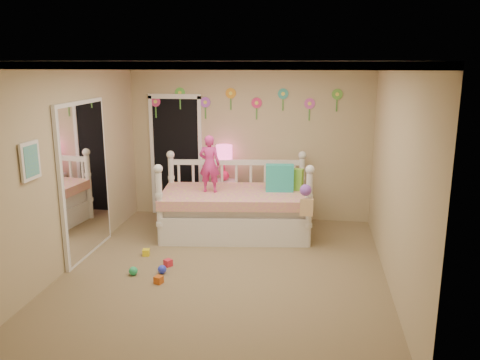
% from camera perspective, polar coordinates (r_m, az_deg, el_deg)
% --- Properties ---
extents(floor, '(4.00, 4.50, 0.01)m').
position_cam_1_polar(floor, '(6.33, -1.74, -10.54)').
color(floor, '#7F684C').
rests_on(floor, ground).
extents(ceiling, '(4.00, 4.50, 0.01)m').
position_cam_1_polar(ceiling, '(5.77, -1.94, 13.72)').
color(ceiling, white).
rests_on(ceiling, floor).
extents(back_wall, '(4.00, 0.01, 2.60)m').
position_cam_1_polar(back_wall, '(8.09, 1.06, 4.49)').
color(back_wall, tan).
rests_on(back_wall, floor).
extents(left_wall, '(0.01, 4.50, 2.60)m').
position_cam_1_polar(left_wall, '(6.57, -19.26, 1.54)').
color(left_wall, tan).
rests_on(left_wall, floor).
extents(right_wall, '(0.01, 4.50, 2.60)m').
position_cam_1_polar(right_wall, '(5.89, 17.66, 0.33)').
color(right_wall, tan).
rests_on(right_wall, floor).
extents(crown_molding, '(4.00, 4.50, 0.06)m').
position_cam_1_polar(crown_molding, '(5.77, -1.93, 13.43)').
color(crown_molding, white).
rests_on(crown_molding, ceiling).
extents(daybed, '(2.38, 1.48, 1.22)m').
position_cam_1_polar(daybed, '(7.43, -0.57, -1.82)').
color(daybed, white).
rests_on(daybed, floor).
extents(pillow_turquoise, '(0.43, 0.19, 0.41)m').
position_cam_1_polar(pillow_turquoise, '(7.37, 4.64, 0.24)').
color(pillow_turquoise, '#24B58F').
rests_on(pillow_turquoise, daybed).
extents(pillow_lime, '(0.37, 0.20, 0.33)m').
position_cam_1_polar(pillow_lime, '(7.51, 6.04, 0.12)').
color(pillow_lime, '#7ECB3E').
rests_on(pillow_lime, daybed).
extents(child, '(0.32, 0.21, 0.86)m').
position_cam_1_polar(child, '(7.29, -3.59, 1.91)').
color(child, '#D8318C').
rests_on(child, daybed).
extents(nightstand, '(0.42, 0.33, 0.67)m').
position_cam_1_polar(nightstand, '(8.19, -1.82, -2.32)').
color(nightstand, white).
rests_on(nightstand, floor).
extents(table_lamp, '(0.27, 0.27, 0.59)m').
position_cam_1_polar(table_lamp, '(8.02, -1.86, 2.68)').
color(table_lamp, '#DE1D55').
rests_on(table_lamp, nightstand).
extents(closet_doorway, '(0.90, 0.04, 2.07)m').
position_cam_1_polar(closet_doorway, '(8.38, -7.47, 2.86)').
color(closet_doorway, black).
rests_on(closet_doorway, back_wall).
extents(flower_decals, '(3.40, 0.02, 0.50)m').
position_cam_1_polar(flower_decals, '(8.02, 0.43, 9.01)').
color(flower_decals, '#B2668C').
rests_on(flower_decals, back_wall).
extents(mirror_closet, '(0.07, 1.30, 2.10)m').
position_cam_1_polar(mirror_closet, '(6.87, -17.65, 0.03)').
color(mirror_closet, white).
rests_on(mirror_closet, left_wall).
extents(wall_picture, '(0.05, 0.34, 0.42)m').
position_cam_1_polar(wall_picture, '(5.75, -23.32, 2.07)').
color(wall_picture, white).
rests_on(wall_picture, left_wall).
extents(hanging_bag, '(0.20, 0.16, 0.36)m').
position_cam_1_polar(hanging_bag, '(6.71, 7.63, -2.47)').
color(hanging_bag, beige).
rests_on(hanging_bag, daybed).
extents(toy_scatter, '(1.15, 1.48, 0.11)m').
position_cam_1_polar(toy_scatter, '(6.59, -9.08, -9.19)').
color(toy_scatter, '#996666').
rests_on(toy_scatter, floor).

